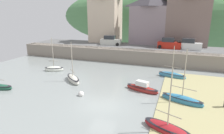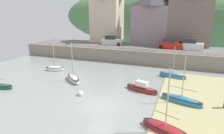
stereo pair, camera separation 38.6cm
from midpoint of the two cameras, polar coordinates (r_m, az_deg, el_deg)
The scene contains 15 objects.
quay_seawall at distance 34.10m, azimuth 9.09°, elevation 3.46°, with size 48.00×9.40×2.40m.
hillside_backdrop at distance 70.49m, azimuth 18.25°, elevation 14.43°, with size 80.00×44.00×22.53m.
waterfront_building_left at distance 43.56m, azimuth -1.25°, elevation 15.61°, with size 6.47×5.87×11.85m.
waterfront_building_centre at distance 40.89m, azimuth 12.24°, elevation 13.91°, with size 8.28×4.58×9.90m.
waterfront_building_right at distance 40.39m, azimuth 22.66°, elevation 13.74°, with size 8.11×4.60×10.86m.
dinghy_open_wooden at distance 15.18m, azimuth 16.52°, elevation -17.61°, with size 4.01×2.60×5.12m.
sailboat_white_hull at distance 27.25m, azimuth 18.22°, elevation -2.48°, with size 3.93×1.98×4.65m.
sailboat_far_left at distance 30.52m, azimuth -16.56°, elevation -0.44°, with size 3.10×2.00×5.34m.
motorboat_with_cabin at distance 21.79m, azimuth 9.50°, elevation -6.39°, with size 4.11×2.11×1.36m.
sailboat_blue_trim at distance 25.13m, azimuth -11.21°, elevation -3.50°, with size 3.55×3.35×5.33m.
sailboat_tall_mast at distance 19.96m, azimuth 20.77°, elevation -9.39°, with size 4.24×2.28×5.67m.
parked_car_near_slipway at distance 38.68m, azimuth 0.26°, elevation 7.87°, with size 4.27×2.15×1.95m.
parked_car_by_wall at distance 36.31m, azimuth 17.61°, elevation 6.63°, with size 4.20×1.95×1.95m.
parked_car_end_of_row at distance 36.29m, azimuth 23.02°, elevation 6.12°, with size 4.24×2.07×1.95m.
mooring_buoy at distance 20.69m, azimuth -8.99°, elevation -8.03°, with size 0.63×0.63×0.63m.
Camera 2 is at (6.86, -15.12, 8.42)m, focal length 30.18 mm.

